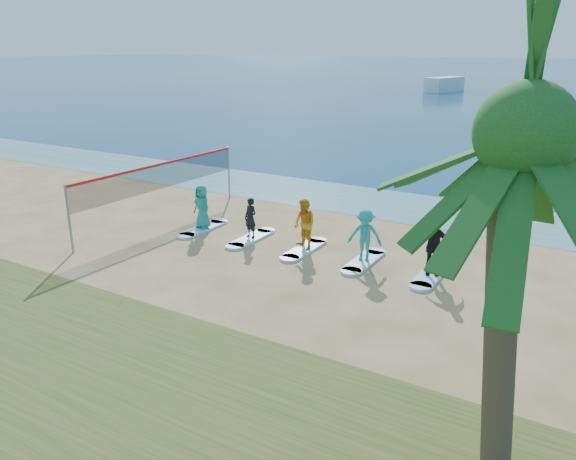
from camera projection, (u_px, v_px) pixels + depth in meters
The scene contains 17 objects.
ground at pixel (231, 274), 18.27m from camera, with size 600.00×600.00×0.00m, color tan.
shallow_water at pixel (361, 200), 26.82m from camera, with size 600.00×600.00×0.00m, color teal.
volleyball_net at pixel (160, 177), 23.11m from camera, with size 0.39×9.08×2.50m.
palm_tree at pixel (525, 136), 8.08m from camera, with size 5.60×5.60×7.11m.
paddleboard at pixel (495, 196), 27.45m from camera, with size 0.70×3.00×0.12m, color silver.
paddleboarder at pixel (497, 178), 27.17m from camera, with size 1.53×0.49×1.65m, color tan.
boat_offshore_a at pixel (444, 91), 88.29m from camera, with size 2.74×7.50×2.17m, color silver.
surfboard_0 at pixel (203, 229), 22.59m from camera, with size 0.70×2.20×0.09m, color #A4DAFF.
student_0 at pixel (202, 207), 22.30m from camera, with size 0.85×0.55×1.74m, color teal.
surfboard_1 at pixel (251, 238), 21.46m from camera, with size 0.70×2.20×0.09m, color #A4DAFF.
student_1 at pixel (251, 218), 21.20m from camera, with size 0.56×0.37×1.54m, color black.
surfboard_2 at pixel (304, 249), 20.32m from camera, with size 0.70×2.20×0.09m, color #A4DAFF.
student_2 at pixel (304, 224), 20.02m from camera, with size 0.88×0.69×1.82m, color orange.
surfboard_3 at pixel (364, 261), 19.19m from camera, with size 0.70×2.20×0.09m, color #A4DAFF.
student_3 at pixel (365, 235), 18.89m from camera, with size 1.16×0.67×1.80m, color teal.
surfboard_4 at pixel (431, 275), 18.05m from camera, with size 0.70×2.20×0.09m, color #A4DAFF.
student_4 at pixel (433, 246), 17.74m from camera, with size 1.10×0.46×1.87m, color black.
Camera 1 is at (10.25, -13.54, 7.12)m, focal length 35.00 mm.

